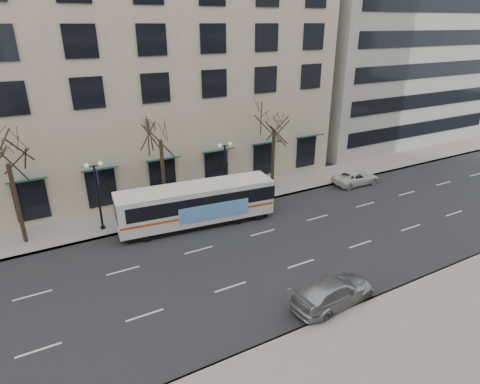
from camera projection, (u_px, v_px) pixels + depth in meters
ground at (213, 267)px, 24.78m from camera, size 160.00×160.00×0.00m
sidewalk_far at (222, 199)px, 34.23m from camera, size 80.00×4.00×0.15m
building_hotel at (91, 46)px, 36.17m from camera, size 40.00×20.00×24.00m
tree_far_left at (4, 149)px, 24.86m from camera, size 3.60×3.60×8.34m
tree_far_mid at (160, 127)px, 29.19m from camera, size 3.60×3.60×8.55m
tree_far_right at (274, 119)px, 33.80m from camera, size 3.60×3.60×8.06m
lamp_post_left at (98, 193)px, 28.05m from camera, size 1.22×0.45×5.21m
lamp_post_right at (225, 170)px, 32.47m from camera, size 1.22×0.45×5.21m
city_bus at (197, 203)px, 29.45m from camera, size 11.73×3.69×3.13m
silver_car at (334, 292)px, 21.33m from camera, size 5.23×2.52×1.47m
white_pickup at (356, 178)px, 37.31m from camera, size 4.63×2.26×1.27m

